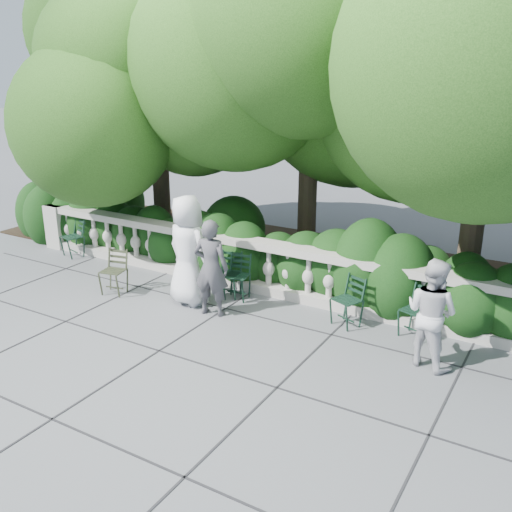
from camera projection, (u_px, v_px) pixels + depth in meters
The scene contains 13 objects.
ground at pixel (224, 333), 9.08m from camera, with size 90.00×90.00×0.00m, color #525459.
balustrade at pixel (278, 271), 10.39m from camera, with size 12.00×0.44×1.00m.
shrub_hedge at pixel (306, 275), 11.52m from camera, with size 15.00×2.60×1.70m, color black, non-canonical shape.
tree_canopy at pixel (352, 70), 10.07m from camera, with size 15.04×6.52×6.78m.
chair_a at pixel (68, 258), 12.58m from camera, with size 0.44×0.48×0.84m, color black, non-canonical shape.
chair_b at pixel (234, 302), 10.26m from camera, with size 0.44×0.48×0.84m, color black, non-canonical shape.
chair_c at pixel (339, 327), 9.26m from camera, with size 0.44×0.48×0.84m, color black, non-canonical shape.
chair_d at pixel (226, 299), 10.37m from camera, with size 0.44×0.48×0.84m, color black, non-canonical shape.
chair_e at pixel (408, 340), 8.85m from camera, with size 0.44×0.48×0.84m, color black, non-canonical shape.
chair_weathered at pixel (111, 296), 10.49m from camera, with size 0.44×0.48×0.84m, color black, non-canonical shape.
person_businessman at pixel (188, 250), 9.92m from camera, with size 0.96×0.62×1.96m, color white.
person_woman_grey at pixel (211, 268), 9.50m from camera, with size 0.61×0.40×1.67m, color #444349.
person_casual_man at pixel (431, 313), 7.89m from camera, with size 0.77×0.60×1.58m, color silver.
Camera 1 is at (4.61, -6.80, 4.08)m, focal length 40.00 mm.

